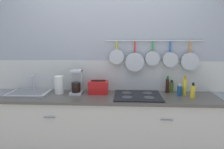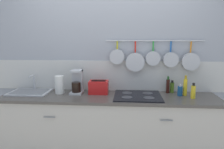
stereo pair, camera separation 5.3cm
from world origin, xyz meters
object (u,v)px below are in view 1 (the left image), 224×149
at_px(bottle_dish_soap, 171,87).
at_px(bottle_sesame_oil, 193,91).
at_px(toaster, 98,87).
at_px(paper_towel_roll, 59,85).
at_px(bottle_hot_sauce, 185,86).
at_px(coffee_maker, 77,83).
at_px(bottle_olive_oil, 167,85).
at_px(bottle_vinegar, 180,90).

height_order(bottle_dish_soap, bottle_sesame_oil, bottle_sesame_oil).
bearing_deg(bottle_sesame_oil, toaster, 173.28).
xyz_separation_m(toaster, bottle_dish_soap, (0.98, 0.13, -0.01)).
xyz_separation_m(paper_towel_roll, bottle_hot_sauce, (1.64, 0.02, -0.00)).
bearing_deg(paper_towel_roll, bottle_hot_sauce, 0.85).
distance_m(toaster, bottle_dish_soap, 0.99).
bearing_deg(coffee_maker, bottle_olive_oil, 3.99).
distance_m(paper_towel_roll, coffee_maker, 0.23).
relative_size(coffee_maker, bottle_sesame_oil, 1.63).
relative_size(toaster, bottle_sesame_oil, 1.40).
height_order(coffee_maker, bottle_olive_oil, coffee_maker).
bearing_deg(coffee_maker, bottle_hot_sauce, -0.91).
xyz_separation_m(bottle_dish_soap, bottle_hot_sauce, (0.14, -0.13, 0.04)).
bearing_deg(bottle_dish_soap, toaster, -172.63).
xyz_separation_m(toaster, bottle_hot_sauce, (1.12, -0.01, 0.03)).
height_order(bottle_dish_soap, bottle_vinegar, bottle_dish_soap).
bearing_deg(paper_towel_roll, bottle_sesame_oil, -3.69).
distance_m(coffee_maker, bottle_vinegar, 1.34).
xyz_separation_m(toaster, bottle_sesame_oil, (1.18, -0.14, -0.00)).
distance_m(bottle_olive_oil, bottle_vinegar, 0.19).
height_order(paper_towel_roll, toaster, paper_towel_roll).
relative_size(paper_towel_roll, bottle_vinegar, 1.56).
bearing_deg(bottle_sesame_oil, bottle_hot_sauce, 115.62).
relative_size(toaster, bottle_dish_soap, 1.61).
xyz_separation_m(coffee_maker, bottle_sesame_oil, (1.47, -0.16, -0.05)).
relative_size(bottle_olive_oil, bottle_vinegar, 1.48).
bearing_deg(bottle_olive_oil, coffee_maker, -176.01).
height_order(bottle_olive_oil, bottle_vinegar, bottle_olive_oil).
bearing_deg(bottle_olive_oil, bottle_sesame_oil, -42.41).
distance_m(coffee_maker, bottle_olive_oil, 1.21).
bearing_deg(toaster, coffee_maker, 176.65).
relative_size(paper_towel_roll, toaster, 0.88).
relative_size(paper_towel_roll, bottle_hot_sauce, 0.91).
bearing_deg(bottle_vinegar, coffee_maker, 177.97).
bearing_deg(bottle_olive_oil, bottle_dish_soap, 22.31).
distance_m(toaster, bottle_hot_sauce, 1.12).
relative_size(bottle_hot_sauce, bottle_sesame_oil, 1.36).
distance_m(bottle_olive_oil, bottle_sesame_oil, 0.36).
distance_m(paper_towel_roll, toaster, 0.52).
distance_m(toaster, bottle_sesame_oil, 1.19).
bearing_deg(toaster, bottle_olive_oil, 6.32).
relative_size(paper_towel_roll, coffee_maker, 0.76).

